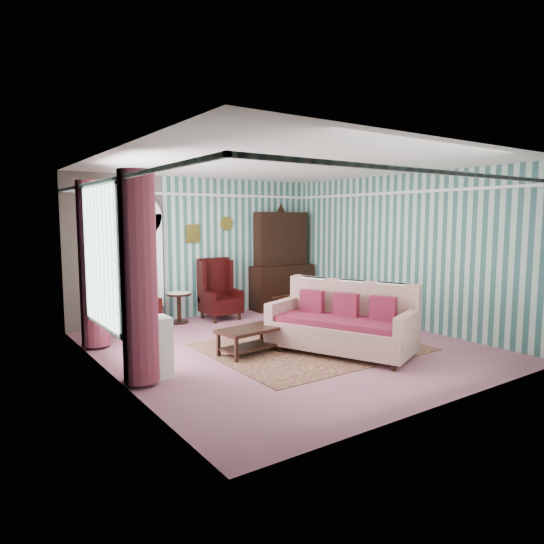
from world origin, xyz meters
TOP-DOWN VIEW (x-y plane):
  - floor at (0.00, 0.00)m, footprint 6.00×6.00m
  - room_shell at (-0.62, 0.18)m, footprint 5.53×6.02m
  - bookcase at (-1.35, 2.84)m, footprint 0.80×0.28m
  - dresser_hutch at (1.90, 2.72)m, footprint 1.50×0.56m
  - wingback_left at (-1.60, 2.45)m, footprint 0.76×0.80m
  - wingback_right at (0.15, 2.45)m, footprint 0.76×0.80m
  - seated_woman at (-1.60, 2.45)m, footprint 0.44×0.40m
  - round_side_table at (-0.70, 2.60)m, footprint 0.50×0.50m
  - nest_table at (2.47, 0.90)m, footprint 0.45×0.38m
  - plant_stand at (-2.40, -0.30)m, footprint 0.55×0.35m
  - rug at (0.30, -0.30)m, footprint 3.20×2.60m
  - sofa at (0.45, -0.82)m, footprint 1.90×2.47m
  - floral_armchair at (1.04, 1.06)m, footprint 0.76×0.83m
  - coffee_table at (-0.73, -0.07)m, footprint 1.03×0.66m
  - potted_plant_a at (-2.45, -0.36)m, footprint 0.40×0.36m
  - potted_plant_b at (-2.33, -0.15)m, footprint 0.31×0.26m
  - potted_plant_c at (-2.42, -0.19)m, footprint 0.24×0.24m

SIDE VIEW (x-z plane):
  - floor at x=0.00m, z-range 0.00..0.00m
  - rug at x=0.30m, z-range 0.00..0.01m
  - coffee_table at x=-0.73m, z-range 0.00..0.41m
  - nest_table at x=2.47m, z-range 0.00..0.54m
  - round_side_table at x=-0.70m, z-range 0.00..0.60m
  - plant_stand at x=-2.40m, z-range 0.00..0.80m
  - floral_armchair at x=1.04m, z-range 0.00..0.99m
  - sofa at x=0.45m, z-range 0.00..1.05m
  - seated_woman at x=-1.60m, z-range 0.00..1.18m
  - wingback_left at x=-1.60m, z-range 0.00..1.25m
  - wingback_right at x=0.15m, z-range 0.00..1.25m
  - potted_plant_c at x=-2.42m, z-range 0.80..1.16m
  - potted_plant_a at x=-2.45m, z-range 0.80..1.18m
  - potted_plant_b at x=-2.33m, z-range 0.80..1.31m
  - bookcase at x=-1.35m, z-range 0.00..2.24m
  - dresser_hutch at x=1.90m, z-range 0.00..2.36m
  - room_shell at x=-0.62m, z-range 0.55..3.46m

